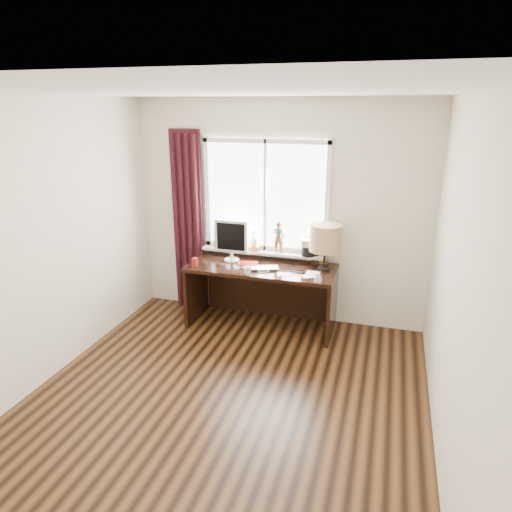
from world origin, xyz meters
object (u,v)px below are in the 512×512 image
(laptop, at_px, (263,268))
(red_cup, at_px, (195,262))
(desk, at_px, (264,283))
(monitor, at_px, (231,238))
(table_lamp, at_px, (325,238))
(mug, at_px, (247,270))

(laptop, relative_size, red_cup, 3.90)
(laptop, height_order, red_cup, red_cup)
(red_cup, bearing_deg, desk, 21.72)
(laptop, xyz_separation_m, red_cup, (-0.78, -0.10, 0.03))
(laptop, relative_size, monitor, 0.74)
(desk, relative_size, monitor, 3.47)
(red_cup, distance_m, monitor, 0.51)
(red_cup, bearing_deg, monitor, 40.45)
(desk, xyz_separation_m, table_lamp, (0.70, 0.00, 0.61))
(red_cup, xyz_separation_m, monitor, (0.34, 0.29, 0.23))
(desk, bearing_deg, table_lamp, 0.30)
(mug, relative_size, table_lamp, 0.18)
(mug, distance_m, desk, 0.50)
(mug, xyz_separation_m, table_lamp, (0.78, 0.40, 0.32))
(mug, height_order, table_lamp, table_lamp)
(laptop, xyz_separation_m, monitor, (-0.44, 0.19, 0.26))
(laptop, bearing_deg, desk, 82.93)
(laptop, bearing_deg, monitor, 136.31)
(mug, distance_m, monitor, 0.56)
(mug, bearing_deg, laptop, 59.91)
(red_cup, xyz_separation_m, desk, (0.74, 0.29, -0.29))
(mug, bearing_deg, red_cup, 171.22)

